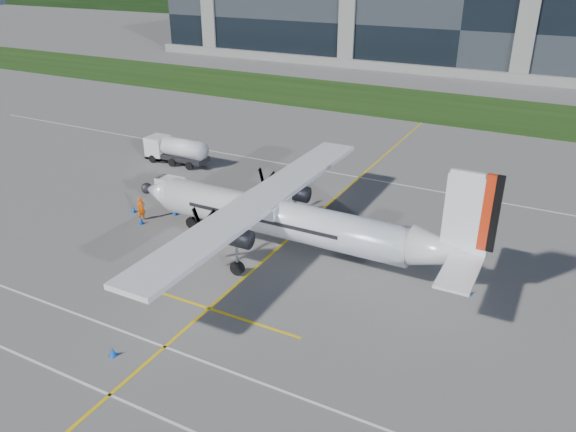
# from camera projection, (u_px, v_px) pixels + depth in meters

# --- Properties ---
(ground) EXTENTS (400.00, 400.00, 0.00)m
(ground) POSITION_uv_depth(u_px,v_px,m) (400.00, 118.00, 70.76)
(ground) COLOR #625F5D
(ground) RESTS_ON ground
(grass_strip) EXTENTS (400.00, 18.00, 0.04)m
(grass_strip) POSITION_uv_depth(u_px,v_px,m) (418.00, 104.00, 77.16)
(grass_strip) COLOR #18380F
(grass_strip) RESTS_ON ground
(terminal_building) EXTENTS (120.00, 20.00, 15.00)m
(terminal_building) POSITION_uv_depth(u_px,v_px,m) (473.00, 24.00, 99.66)
(terminal_building) COLOR black
(terminal_building) RESTS_ON ground
(tree_line) EXTENTS (400.00, 6.00, 6.00)m
(tree_line) POSITION_uv_depth(u_px,v_px,m) (516.00, 20.00, 149.66)
(tree_line) COLOR black
(tree_line) RESTS_ON ground
(yellow_taxiway_centerline) EXTENTS (0.20, 70.00, 0.01)m
(yellow_taxiway_centerline) POSITION_uv_depth(u_px,v_px,m) (323.00, 209.00, 45.44)
(yellow_taxiway_centerline) COLOR yellow
(yellow_taxiway_centerline) RESTS_ON ground
(white_lane_line) EXTENTS (90.00, 0.15, 0.01)m
(white_lane_line) POSITION_uv_depth(u_px,v_px,m) (64.00, 375.00, 27.46)
(white_lane_line) COLOR white
(white_lane_line) RESTS_ON ground
(turboprop_aircraft) EXTENTS (25.60, 26.55, 7.96)m
(turboprop_aircraft) POSITION_uv_depth(u_px,v_px,m) (293.00, 201.00, 36.91)
(turboprop_aircraft) COLOR white
(turboprop_aircraft) RESTS_ON ground
(fuel_tanker_truck) EXTENTS (6.88, 2.24, 2.58)m
(fuel_tanker_truck) POSITION_uv_depth(u_px,v_px,m) (173.00, 150.00, 55.04)
(fuel_tanker_truck) COLOR silver
(fuel_tanker_truck) RESTS_ON ground
(baggage_tug) EXTENTS (2.55, 1.53, 1.53)m
(baggage_tug) POSITION_uv_depth(u_px,v_px,m) (171.00, 187.00, 47.76)
(baggage_tug) COLOR white
(baggage_tug) RESTS_ON ground
(ground_crew_person) EXTENTS (0.87, 1.02, 2.14)m
(ground_crew_person) POSITION_uv_depth(u_px,v_px,m) (141.00, 207.00, 43.11)
(ground_crew_person) COLOR #F25907
(ground_crew_person) RESTS_ON ground
(safety_cone_tail) EXTENTS (0.36, 0.36, 0.50)m
(safety_cone_tail) POSITION_uv_depth(u_px,v_px,m) (469.00, 291.00, 33.84)
(safety_cone_tail) COLOR #0A4ABA
(safety_cone_tail) RESTS_ON ground
(safety_cone_nose_port) EXTENTS (0.36, 0.36, 0.50)m
(safety_cone_nose_port) POSITION_uv_depth(u_px,v_px,m) (141.00, 221.00, 42.79)
(safety_cone_nose_port) COLOR #0A4ABA
(safety_cone_nose_port) RESTS_ON ground
(safety_cone_fwd) EXTENTS (0.36, 0.36, 0.50)m
(safety_cone_fwd) POSITION_uv_depth(u_px,v_px,m) (133.00, 209.00, 44.73)
(safety_cone_fwd) COLOR #0A4ABA
(safety_cone_fwd) RESTS_ON ground
(safety_cone_nose_stbd) EXTENTS (0.36, 0.36, 0.50)m
(safety_cone_nose_stbd) POSITION_uv_depth(u_px,v_px,m) (175.00, 212.00, 44.30)
(safety_cone_nose_stbd) COLOR #0A4ABA
(safety_cone_nose_stbd) RESTS_ON ground
(safety_cone_portwing) EXTENTS (0.36, 0.36, 0.50)m
(safety_cone_portwing) POSITION_uv_depth(u_px,v_px,m) (113.00, 352.00, 28.67)
(safety_cone_portwing) COLOR #0A4ABA
(safety_cone_portwing) RESTS_ON ground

